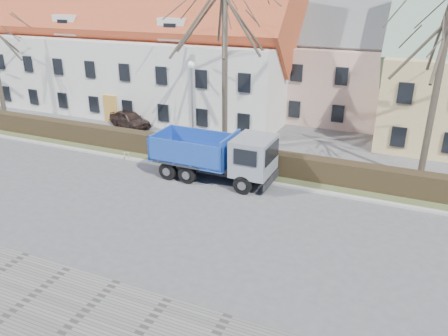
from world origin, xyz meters
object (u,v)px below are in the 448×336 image
at_px(streetlight, 192,109).
at_px(cart_frame, 124,155).
at_px(dump_truck, 209,154).
at_px(parked_car_a, 130,119).

xyz_separation_m(streetlight, cart_frame, (-3.63, -2.54, -2.75)).
relative_size(dump_truck, streetlight, 1.19).
bearing_deg(cart_frame, parked_car_a, 121.72).
distance_m(dump_truck, cart_frame, 6.35).
height_order(streetlight, cart_frame, streetlight).
height_order(dump_truck, streetlight, streetlight).
bearing_deg(parked_car_a, streetlight, -95.48).
relative_size(cart_frame, parked_car_a, 0.16).
distance_m(streetlight, parked_car_a, 8.38).
distance_m(streetlight, cart_frame, 5.22).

